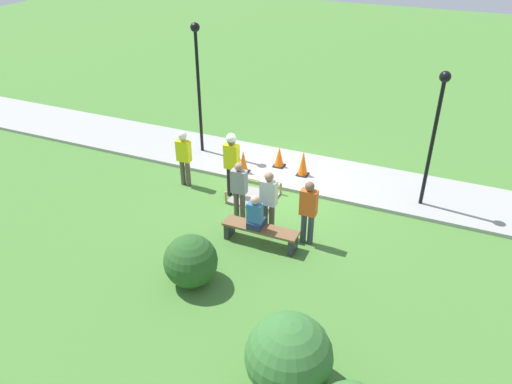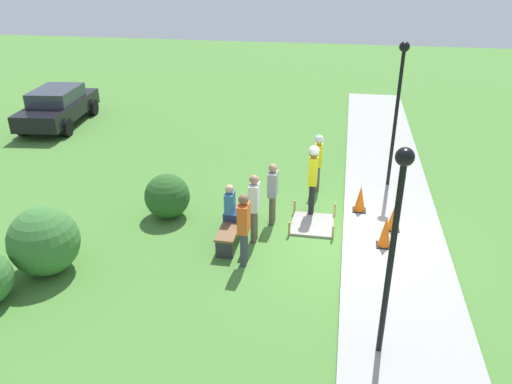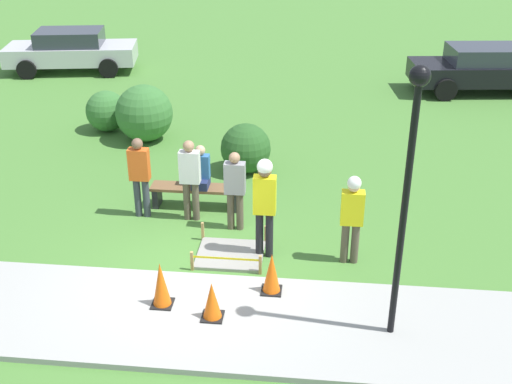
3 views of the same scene
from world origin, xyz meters
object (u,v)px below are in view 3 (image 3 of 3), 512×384
Objects in this scene: traffic_cone_near_patch at (161,284)px; person_seated_on_bench at (201,170)px; lamppost_near at (409,171)px; worker_assistant at (265,199)px; bystander_in_gray_shirt at (190,176)px; worker_supervisor at (352,213)px; bystander_in_orange_shirt at (140,173)px; bystander_in_white_shirt at (235,187)px; parked_car_black at (484,68)px; parked_car_silver at (71,50)px; traffic_cone_far_patch at (212,301)px; traffic_cone_sidewalk_edge at (272,273)px; park_bench at (196,192)px.

person_seated_on_bench reaches higher than traffic_cone_near_patch.
worker_assistant is at bearing 135.25° from lamppost_near.
worker_supervisor is at bearing -22.25° from bystander_in_gray_shirt.
bystander_in_orange_shirt is 1.99m from bystander_in_white_shirt.
worker_assistant reaches higher than worker_supervisor.
bystander_in_orange_shirt is at bearing 144.54° from lamppost_near.
bystander_in_white_shirt is 0.35× the size of parked_car_black.
parked_car_black is at bearing 72.95° from lamppost_near.
bystander_in_gray_shirt is 0.42× the size of lamppost_near.
traffic_cone_near_patch is 14.50m from parked_car_black.
bystander_in_gray_shirt is (-1.59, 1.24, -0.20)m from worker_assistant.
lamppost_near is at bearing -41.96° from bystander_in_gray_shirt.
parked_car_silver reaches higher than person_seated_on_bench.
person_seated_on_bench is at bearing 102.73° from traffic_cone_far_patch.
worker_assistant is at bearing -126.41° from parked_car_black.
bystander_in_orange_shirt is at bearing 154.04° from worker_assistant.
bystander_in_orange_shirt reaches higher than traffic_cone_sidewalk_edge.
park_bench is 0.50m from person_seated_on_bench.
traffic_cone_near_patch is at bearing -73.98° from parked_car_silver.
worker_supervisor is 0.36× the size of parked_car_black.
traffic_cone_far_patch is 14.29m from parked_car_black.
parked_car_black is (7.50, 8.80, -0.05)m from person_seated_on_bench.
worker_assistant is at bearing 100.72° from traffic_cone_sidewalk_edge.
bystander_in_gray_shirt is (-3.13, 1.28, -0.03)m from worker_supervisor.
worker_assistant is at bearing -54.97° from bystander_in_white_shirt.
parked_car_silver reaches higher than traffic_cone_far_patch.
park_bench is (-1.84, 3.01, -0.11)m from traffic_cone_sidewalk_edge.
person_seated_on_bench is 11.70m from parked_car_silver.
bystander_in_orange_shirt is at bearing 121.05° from traffic_cone_far_patch.
parked_car_black is (6.01, 10.61, -0.40)m from worker_assistant.
bystander_in_orange_shirt is at bearing 162.40° from worker_supervisor.
worker_supervisor is at bearing 30.28° from traffic_cone_near_patch.
traffic_cone_far_patch is at bearing -124.52° from parked_car_black.
bystander_in_gray_shirt is at bearing -88.94° from park_bench.
parked_car_black is (5.77, 11.87, 0.32)m from traffic_cone_sidewalk_edge.
person_seated_on_bench is 0.46× the size of worker_assistant.
bystander_in_white_shirt reaches higher than parked_car_black.
worker_assistant is 0.41× the size of parked_car_silver.
traffic_cone_sidewalk_edge reaches higher than park_bench.
parked_car_black is at bearing 64.07° from traffic_cone_sidewalk_edge.
parked_car_silver is (-9.46, 11.63, -0.24)m from worker_supervisor.
bystander_in_gray_shirt is at bearing 142.15° from worker_assistant.
bystander_in_orange_shirt is at bearing 177.89° from bystander_in_gray_shirt.
bystander_in_orange_shirt is (-1.02, -0.49, 0.62)m from park_bench.
person_seated_on_bench is at bearing 132.68° from lamppost_near.
traffic_cone_sidewalk_edge is at bearing -41.53° from bystander_in_orange_shirt.
bystander_in_white_shirt is 12.88m from parked_car_silver.
person_seated_on_bench is 0.60m from bystander_in_gray_shirt.
traffic_cone_near_patch is at bearing -162.22° from traffic_cone_sidewalk_edge.
worker_supervisor is at bearing 42.90° from traffic_cone_far_patch.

